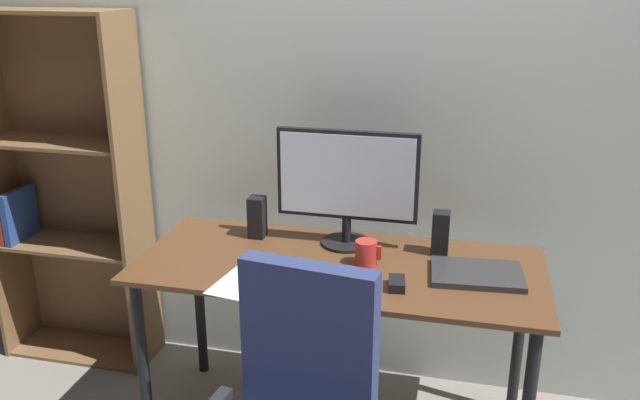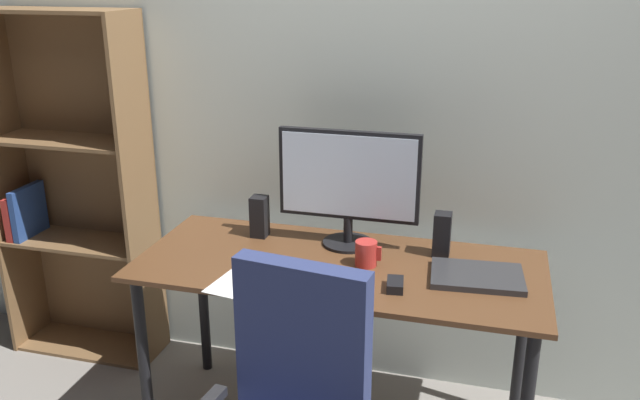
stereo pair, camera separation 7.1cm
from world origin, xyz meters
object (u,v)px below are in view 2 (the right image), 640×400
(monitor, at_px, (349,181))
(speaker_left, at_px, (259,217))
(desk, at_px, (338,286))
(coffee_mug, at_px, (366,253))
(keyboard, at_px, (323,281))
(speaker_right, at_px, (442,234))
(mouse, at_px, (395,285))
(bookshelf, at_px, (75,191))
(laptop, at_px, (477,276))

(monitor, xyz_separation_m, speaker_left, (-0.37, -0.01, -0.18))
(desk, height_order, coffee_mug, coffee_mug)
(keyboard, height_order, speaker_right, speaker_right)
(monitor, relative_size, coffee_mug, 5.68)
(mouse, height_order, speaker_left, speaker_left)
(coffee_mug, height_order, speaker_right, speaker_right)
(desk, height_order, keyboard, keyboard)
(keyboard, xyz_separation_m, mouse, (0.25, 0.02, 0.01))
(mouse, bearing_deg, monitor, 118.28)
(desk, xyz_separation_m, speaker_left, (-0.37, 0.18, 0.18))
(desk, bearing_deg, keyboard, -94.42)
(bookshelf, bearing_deg, monitor, -6.10)
(monitor, xyz_separation_m, bookshelf, (-1.33, 0.14, -0.20))
(keyboard, distance_m, speaker_right, 0.51)
(keyboard, distance_m, coffee_mug, 0.22)
(monitor, relative_size, laptop, 1.72)
(keyboard, bearing_deg, bookshelf, 159.50)
(coffee_mug, relative_size, bookshelf, 0.06)
(desk, relative_size, bookshelf, 0.93)
(speaker_right, bearing_deg, monitor, 178.77)
(monitor, xyz_separation_m, mouse, (0.24, -0.34, -0.25))
(monitor, distance_m, keyboard, 0.44)
(coffee_mug, bearing_deg, laptop, -1.62)
(mouse, relative_size, laptop, 0.30)
(desk, bearing_deg, coffee_mug, 6.43)
(speaker_left, distance_m, speaker_right, 0.73)
(speaker_left, bearing_deg, desk, -25.12)
(speaker_left, relative_size, bookshelf, 0.11)
(mouse, bearing_deg, desk, 139.49)
(keyboard, bearing_deg, speaker_left, 136.20)
(speaker_left, bearing_deg, keyboard, -43.83)
(laptop, bearing_deg, desk, 175.33)
(desk, distance_m, monitor, 0.40)
(keyboard, height_order, laptop, laptop)
(desk, xyz_separation_m, keyboard, (-0.01, -0.17, 0.10))
(monitor, distance_m, speaker_right, 0.41)
(keyboard, relative_size, bookshelf, 0.18)
(coffee_mug, distance_m, speaker_right, 0.31)
(bookshelf, bearing_deg, laptop, -10.03)
(monitor, xyz_separation_m, speaker_right, (0.37, -0.01, -0.18))
(mouse, bearing_deg, coffee_mug, 121.73)
(coffee_mug, relative_size, laptop, 0.30)
(keyboard, height_order, coffee_mug, coffee_mug)
(bookshelf, bearing_deg, mouse, -16.86)
(monitor, distance_m, speaker_left, 0.41)
(monitor, xyz_separation_m, keyboard, (-0.01, -0.35, -0.25))
(keyboard, relative_size, speaker_right, 1.71)
(keyboard, distance_m, speaker_left, 0.51)
(desk, bearing_deg, speaker_right, 26.09)
(bookshelf, bearing_deg, speaker_right, -5.06)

